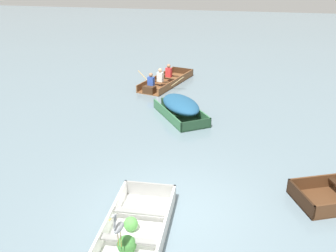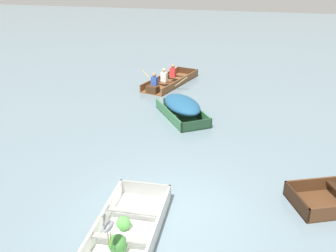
# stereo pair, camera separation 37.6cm
# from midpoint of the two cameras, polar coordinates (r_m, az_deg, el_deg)

# --- Properties ---
(ground_plane) EXTENTS (80.00, 80.00, 0.00)m
(ground_plane) POSITION_cam_midpoint_polar(r_m,az_deg,el_deg) (8.95, 1.44, -12.93)
(ground_plane) COLOR slate
(dinghy_white_foreground) EXTENTS (1.41, 3.07, 0.43)m
(dinghy_white_foreground) POSITION_cam_midpoint_polar(r_m,az_deg,el_deg) (8.08, -5.27, -16.32)
(dinghy_white_foreground) COLOR white
(dinghy_white_foreground) RESTS_ON ground
(skiff_green_mid_moored) EXTENTS (2.47, 2.85, 0.74)m
(skiff_green_mid_moored) POSITION_cam_midpoint_polar(r_m,az_deg,el_deg) (13.96, 2.90, 3.02)
(skiff_green_mid_moored) COLOR #387047
(skiff_green_mid_moored) RESTS_ON ground
(rowboat_wooden_brown_with_crew) EXTENTS (2.36, 3.87, 0.91)m
(rowboat_wooden_brown_with_crew) POSITION_cam_midpoint_polar(r_m,az_deg,el_deg) (17.78, 0.65, 6.85)
(rowboat_wooden_brown_with_crew) COLOR brown
(rowboat_wooden_brown_with_crew) RESTS_ON ground
(heron_on_dinghy) EXTENTS (0.19, 0.46, 0.84)m
(heron_on_dinghy) POSITION_cam_midpoint_polar(r_m,az_deg,el_deg) (7.17, -7.60, -14.84)
(heron_on_dinghy) COLOR olive
(heron_on_dinghy) RESTS_ON dinghy_white_foreground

